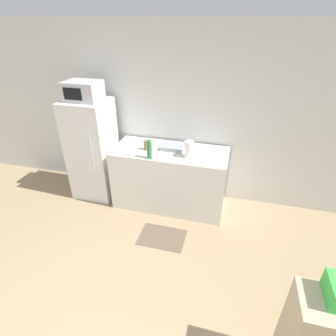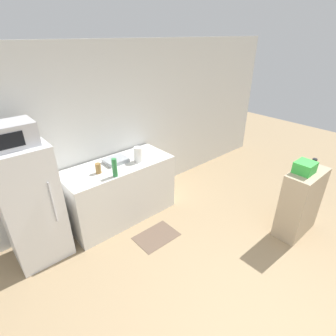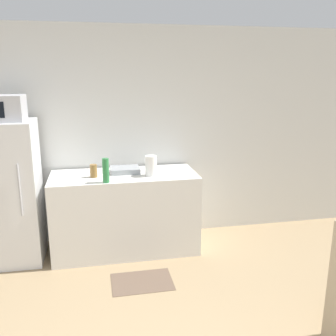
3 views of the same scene
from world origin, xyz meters
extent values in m
cube|color=silver|center=(0.00, 3.20, 1.30)|extent=(8.00, 0.06, 2.60)
cube|color=silver|center=(-1.21, 2.78, 0.78)|extent=(0.64, 0.59, 1.57)
cylinder|color=#B7B7BC|center=(-1.04, 2.47, 0.90)|extent=(0.02, 0.02, 0.55)
cube|color=#BCBCC1|center=(-1.21, 2.78, 1.70)|extent=(0.49, 0.38, 0.26)
cube|color=black|center=(-1.26, 2.58, 1.70)|extent=(0.27, 0.01, 0.16)
cube|color=silver|center=(0.04, 2.78, 0.46)|extent=(1.66, 0.71, 0.93)
cube|color=#9EA3A8|center=(0.06, 2.86, 0.96)|extent=(0.33, 0.27, 0.06)
cylinder|color=#2D7F42|center=(-0.17, 2.49, 1.06)|extent=(0.07, 0.07, 0.26)
cylinder|color=olive|center=(-0.30, 2.72, 1.00)|extent=(0.08, 0.08, 0.14)
cylinder|color=white|center=(0.33, 2.66, 1.04)|extent=(0.13, 0.13, 0.23)
cube|color=brown|center=(0.13, 2.01, 0.00)|extent=(0.61, 0.43, 0.01)
camera|label=1|loc=(0.87, -0.49, 2.58)|focal=28.00mm
camera|label=2|loc=(-1.69, -0.32, 2.67)|focal=28.00mm
camera|label=3|loc=(-0.28, -1.36, 2.06)|focal=40.00mm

